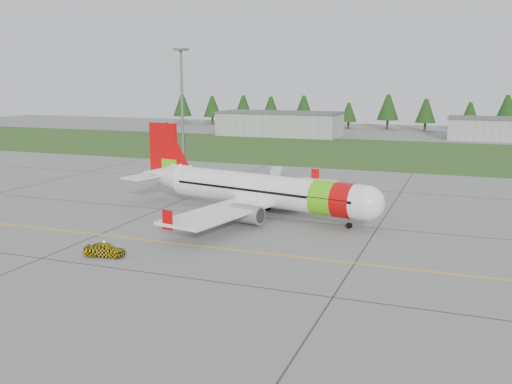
% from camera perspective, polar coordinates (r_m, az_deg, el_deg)
% --- Properties ---
extents(ground, '(320.00, 320.00, 0.00)m').
position_cam_1_polar(ground, '(43.56, -5.39, -8.75)').
color(ground, gray).
rests_on(ground, ground).
extents(aircraft, '(31.51, 29.55, 9.66)m').
position_cam_1_polar(aircraft, '(63.04, 0.37, 0.18)').
color(aircraft, white).
rests_on(aircraft, ground).
extents(follow_me_car, '(1.43, 1.61, 3.53)m').
position_cam_1_polar(follow_me_car, '(50.09, -14.97, -4.31)').
color(follow_me_car, yellow).
rests_on(follow_me_car, ground).
extents(service_van, '(1.93, 1.86, 4.75)m').
position_cam_1_polar(service_van, '(88.17, 2.07, 3.05)').
color(service_van, silver).
rests_on(service_van, ground).
extents(grass_strip, '(320.00, 50.00, 0.03)m').
position_cam_1_polar(grass_strip, '(121.03, 11.82, 3.91)').
color(grass_strip, '#30561E').
rests_on(grass_strip, ground).
extents(taxi_guideline, '(120.00, 0.25, 0.02)m').
position_cam_1_polar(taxi_guideline, '(50.49, -1.41, -5.87)').
color(taxi_guideline, gold).
rests_on(taxi_guideline, ground).
extents(hangar_west, '(32.00, 14.00, 6.00)m').
position_cam_1_polar(hangar_west, '(154.88, 2.41, 6.78)').
color(hangar_west, '#A8A8A3').
rests_on(hangar_west, ground).
extents(hangar_east, '(24.00, 12.00, 5.20)m').
position_cam_1_polar(hangar_east, '(155.39, 23.15, 5.77)').
color(hangar_east, '#A8A8A3').
rests_on(hangar_east, ground).
extents(floodlight_mast, '(0.50, 0.50, 20.00)m').
position_cam_1_polar(floodlight_mast, '(107.29, -7.40, 8.51)').
color(floodlight_mast, slate).
rests_on(floodlight_mast, ground).
extents(treeline, '(160.00, 8.00, 10.00)m').
position_cam_1_polar(treeline, '(175.96, 14.74, 7.60)').
color(treeline, '#1C3F14').
rests_on(treeline, ground).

